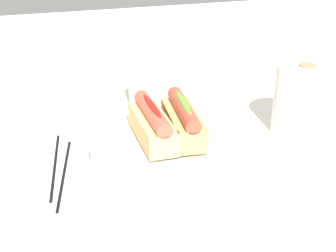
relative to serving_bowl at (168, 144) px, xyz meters
name	(u,v)px	position (x,y,z in m)	size (l,w,h in m)	color
ground_plane	(177,154)	(0.01, 0.01, -0.02)	(2.40, 2.40, 0.00)	silver
serving_bowl	(168,144)	(0.00, 0.00, 0.00)	(0.27, 0.27, 0.03)	white
hotdog_front	(152,124)	(0.00, -0.03, 0.04)	(0.15, 0.05, 0.06)	#DBB270
hotdog_back	(183,120)	(0.00, 0.03, 0.04)	(0.15, 0.06, 0.06)	tan
water_glass	(144,87)	(-0.22, 0.01, 0.03)	(0.07, 0.07, 0.09)	white
paper_towel_roll	(304,100)	(-0.01, 0.26, 0.05)	(0.11, 0.11, 0.13)	white
chopstick_near	(64,172)	(0.02, -0.18, -0.01)	(0.01, 0.01, 0.22)	black
chopstick_far	(55,164)	(-0.01, -0.19, -0.01)	(0.01, 0.01, 0.22)	black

